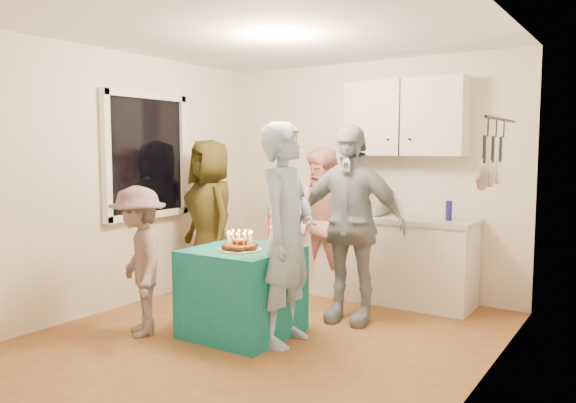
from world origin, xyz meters
The scene contains 19 objects.
floor centered at (0.00, 0.00, 0.00)m, with size 4.00×4.00×0.00m, color brown.
ceiling centered at (0.00, 0.00, 2.60)m, with size 4.00×4.00×0.00m, color white.
back_wall centered at (0.00, 2.00, 1.30)m, with size 3.60×3.60×0.00m, color silver.
left_wall centered at (-1.80, 0.00, 1.30)m, with size 4.00×4.00×0.00m, color silver.
right_wall centered at (1.80, 0.00, 1.30)m, with size 4.00×4.00×0.00m, color silver.
window_night centered at (-1.77, 0.30, 1.55)m, with size 0.04×1.00×1.20m, color black.
counter centered at (0.20, 1.70, 0.43)m, with size 2.20×0.58×0.86m, color white.
countertop centered at (0.20, 1.70, 0.89)m, with size 2.24×0.62×0.05m, color beige.
upper_cabinet centered at (0.50, 1.85, 1.95)m, with size 1.30×0.30×0.80m, color white.
pot_rack centered at (1.72, 0.70, 1.60)m, with size 0.12×1.00×0.60m, color black.
microwave centered at (0.08, 1.70, 1.06)m, with size 0.53×0.36×0.29m, color white.
party_table centered at (-0.22, -0.05, 0.38)m, with size 0.85×0.85×0.76m, color #0F6868.
donut_cake centered at (-0.17, -0.14, 0.85)m, with size 0.38×0.38×0.18m, color #381C0C, non-canonical shape.
punch_jar centered at (0.02, 0.19, 0.93)m, with size 0.22×0.22×0.34m, color red.
man_birthday centered at (0.23, -0.03, 0.92)m, with size 0.67×0.44×1.84m, color #8CACCC.
woman_back_left centered at (-1.34, 0.83, 0.86)m, with size 0.84×0.55×1.72m, color brown.
woman_back_center centered at (-0.20, 1.36, 0.82)m, with size 0.79×0.62×1.63m, color #E27578.
woman_back_right centered at (0.39, 0.81, 0.92)m, with size 1.08×0.45×1.85m, color #102337.
child_near_left centered at (-0.96, -0.55, 0.65)m, with size 0.84×0.49×1.31m, color brown.
Camera 1 is at (2.75, -3.85, 1.63)m, focal length 35.00 mm.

